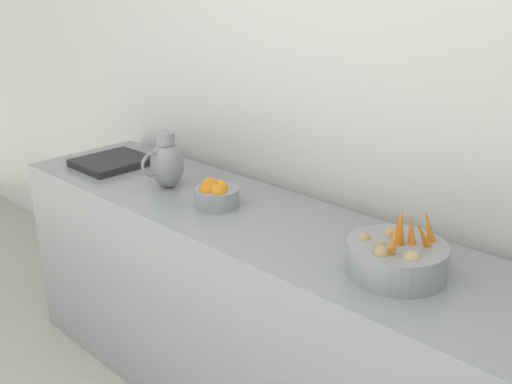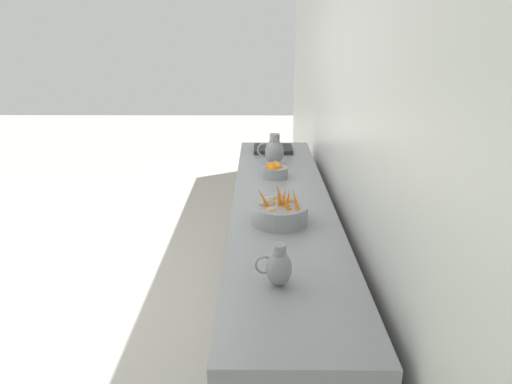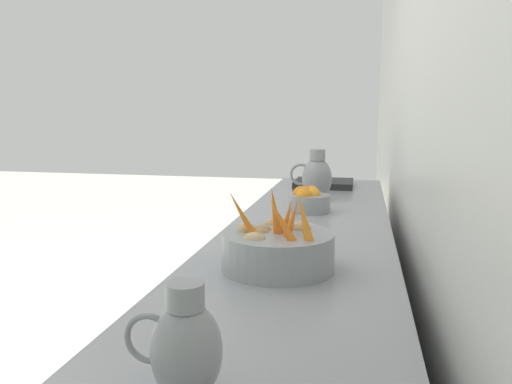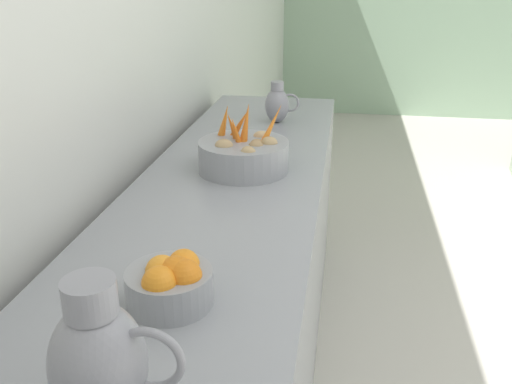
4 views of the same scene
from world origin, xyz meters
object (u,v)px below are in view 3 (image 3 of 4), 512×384
vegetable_colander (277,248)px  metal_pitcher_tall (316,177)px  orange_bowl (308,200)px  metal_pitcher_short (185,347)px

vegetable_colander → metal_pitcher_tall: size_ratio=1.26×
orange_bowl → metal_pitcher_short: bearing=88.8°
metal_pitcher_tall → metal_pitcher_short: (0.04, 1.85, -0.03)m
metal_pitcher_short → orange_bowl: bearing=-91.2°
metal_pitcher_tall → metal_pitcher_short: bearing=88.8°
vegetable_colander → orange_bowl: vegetable_colander is taller
vegetable_colander → metal_pitcher_short: 0.67m
metal_pitcher_short → vegetable_colander: bearing=-92.8°
orange_bowl → metal_pitcher_tall: size_ratio=0.73×
metal_pitcher_tall → orange_bowl: bearing=88.9°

